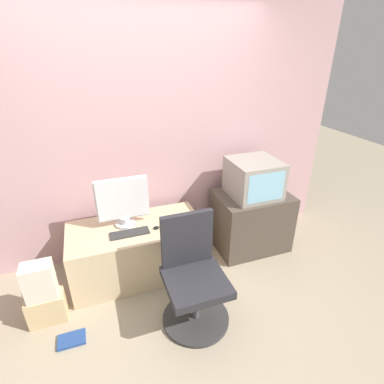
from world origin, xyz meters
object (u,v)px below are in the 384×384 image
object	(u,v)px
main_monitor	(123,202)
office_chair	(193,280)
mouse	(156,228)
keyboard	(130,233)
crt_tv	(254,178)
book	(72,340)
cardboard_box_lower	(47,308)

from	to	relation	value
main_monitor	office_chair	size ratio (longest dim) A/B	0.53
main_monitor	mouse	xyz separation A→B (m)	(0.27, -0.18, -0.23)
keyboard	mouse	bearing A→B (deg)	-0.84
main_monitor	office_chair	bearing A→B (deg)	-61.41
keyboard	office_chair	xyz separation A→B (m)	(0.41, -0.61, -0.17)
crt_tv	office_chair	bearing A→B (deg)	-141.99
crt_tv	book	bearing A→B (deg)	-161.28
office_chair	mouse	bearing A→B (deg)	104.69
crt_tv	book	xyz separation A→B (m)	(-1.95, -0.66, -0.85)
crt_tv	office_chair	size ratio (longest dim) A/B	0.53
cardboard_box_lower	book	xyz separation A→B (m)	(0.18, -0.28, -0.12)
crt_tv	book	size ratio (longest dim) A/B	2.36
cardboard_box_lower	main_monitor	bearing A→B (deg)	29.03
main_monitor	cardboard_box_lower	distance (m)	1.09
main_monitor	mouse	size ratio (longest dim) A/B	8.24
keyboard	book	bearing A→B (deg)	-138.36
main_monitor	cardboard_box_lower	world-z (taller)	main_monitor
mouse	cardboard_box_lower	bearing A→B (deg)	-166.76
crt_tv	cardboard_box_lower	bearing A→B (deg)	-169.97
keyboard	cardboard_box_lower	world-z (taller)	keyboard
keyboard	cardboard_box_lower	size ratio (longest dim) A/B	1.20
mouse	crt_tv	xyz separation A→B (m)	(1.10, 0.13, 0.30)
keyboard	book	size ratio (longest dim) A/B	1.70
main_monitor	book	distance (m)	1.20
office_chair	main_monitor	bearing A→B (deg)	118.59
office_chair	book	distance (m)	1.08
mouse	crt_tv	distance (m)	1.15
main_monitor	mouse	world-z (taller)	main_monitor
mouse	office_chair	world-z (taller)	office_chair
keyboard	cardboard_box_lower	xyz separation A→B (m)	(-0.77, -0.24, -0.42)
mouse	book	xyz separation A→B (m)	(-0.85, -0.53, -0.55)
cardboard_box_lower	book	size ratio (longest dim) A/B	1.41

